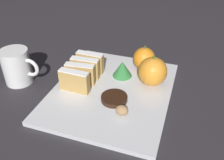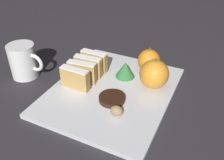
{
  "view_description": "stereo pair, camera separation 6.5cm",
  "coord_description": "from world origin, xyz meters",
  "views": [
    {
      "loc": [
        0.17,
        -0.51,
        0.41
      ],
      "look_at": [
        0.0,
        0.0,
        0.04
      ],
      "focal_mm": 40.0,
      "sensor_mm": 36.0,
      "label": 1
    },
    {
      "loc": [
        0.23,
        -0.48,
        0.41
      ],
      "look_at": [
        0.0,
        0.0,
        0.04
      ],
      "focal_mm": 40.0,
      "sensor_mm": 36.0,
      "label": 2
    }
  ],
  "objects": [
    {
      "name": "walnut",
      "position": [
        0.05,
        -0.09,
        0.02
      ],
      "size": [
        0.03,
        0.02,
        0.02
      ],
      "color": "#9E7A51",
      "rests_on": "serving_platter"
    },
    {
      "name": "stollen_slice_third",
      "position": [
        -0.09,
        0.03,
        0.04
      ],
      "size": [
        0.08,
        0.03,
        0.06
      ],
      "color": "tan",
      "rests_on": "serving_platter"
    },
    {
      "name": "serving_platter",
      "position": [
        0.0,
        0.0,
        0.01
      ],
      "size": [
        0.3,
        0.37,
        0.01
      ],
      "color": "silver",
      "rests_on": "ground_plane"
    },
    {
      "name": "ground_plane",
      "position": [
        0.0,
        0.0,
        0.0
      ],
      "size": [
        6.0,
        6.0,
        0.0
      ],
      "primitive_type": "plane",
      "color": "#28262B"
    },
    {
      "name": "evergreen_sprig",
      "position": [
        0.01,
        0.07,
        0.03
      ],
      "size": [
        0.06,
        0.06,
        0.05
      ],
      "color": "#2D7538",
      "rests_on": "serving_platter"
    },
    {
      "name": "orange_near",
      "position": [
        0.05,
        0.13,
        0.04
      ],
      "size": [
        0.07,
        0.07,
        0.07
      ],
      "color": "orange",
      "rests_on": "serving_platter"
    },
    {
      "name": "stollen_slice_fourth",
      "position": [
        -0.09,
        0.07,
        0.04
      ],
      "size": [
        0.08,
        0.02,
        0.06
      ],
      "color": "tan",
      "rests_on": "serving_platter"
    },
    {
      "name": "stollen_slice_second",
      "position": [
        -0.09,
        -0.0,
        0.04
      ],
      "size": [
        0.08,
        0.03,
        0.06
      ],
      "color": "tan",
      "rests_on": "serving_platter"
    },
    {
      "name": "stollen_slice_front",
      "position": [
        -0.09,
        -0.04,
        0.04
      ],
      "size": [
        0.08,
        0.02,
        0.06
      ],
      "color": "tan",
      "rests_on": "serving_platter"
    },
    {
      "name": "orange_far",
      "position": [
        0.09,
        0.06,
        0.05
      ],
      "size": [
        0.08,
        0.08,
        0.09
      ],
      "color": "orange",
      "rests_on": "serving_platter"
    },
    {
      "name": "chocolate_cookie",
      "position": [
        0.02,
        -0.04,
        0.02
      ],
      "size": [
        0.07,
        0.07,
        0.01
      ],
      "color": "black",
      "rests_on": "serving_platter"
    },
    {
      "name": "coffee_mug",
      "position": [
        -0.27,
        -0.03,
        0.05
      ],
      "size": [
        0.11,
        0.08,
        0.1
      ],
      "color": "white",
      "rests_on": "ground_plane"
    }
  ]
}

